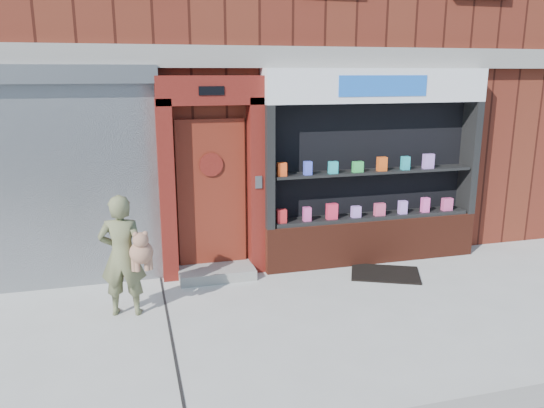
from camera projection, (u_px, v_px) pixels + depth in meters
name	position (u px, v px, depth m)	size (l,w,h in m)	color
ground	(301.00, 322.00, 6.41)	(80.00, 80.00, 0.00)	#9E9E99
building	(213.00, 20.00, 11.05)	(12.00, 8.16, 8.00)	#561D13
shutter_bay	(43.00, 167.00, 7.03)	(3.10, 0.30, 3.04)	gray
red_door_bay	(212.00, 179.00, 7.61)	(1.52, 0.58, 2.90)	#56130E
pharmacy_bay	(372.00, 176.00, 8.22)	(3.50, 0.41, 3.00)	#511F13
woman	(124.00, 255.00, 6.46)	(0.68, 0.55, 1.53)	#616542
doormat	(385.00, 274.00, 7.93)	(1.00, 0.70, 0.02)	black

